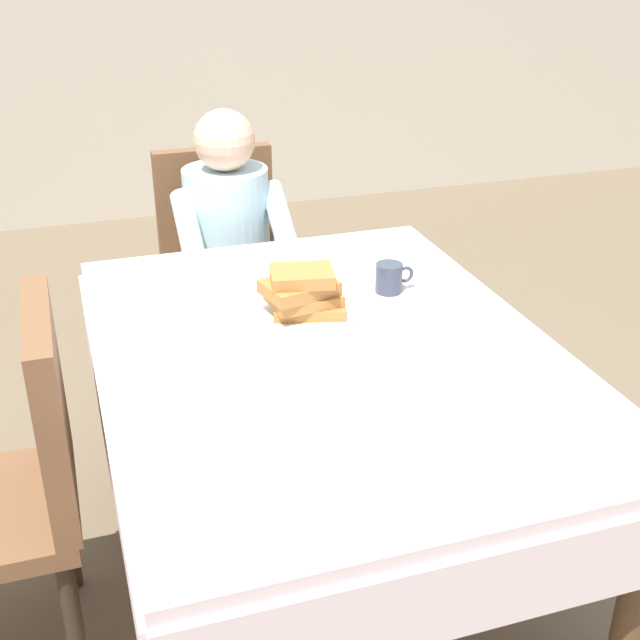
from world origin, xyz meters
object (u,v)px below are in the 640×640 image
object	(u,v)px
syrup_pitcher	(210,296)
fork_left_of_plate	(236,332)
chair_diner	(223,259)
spoon_near_edge	(359,370)
breakfast_stack	(303,292)
chair_left_side	(16,473)
cup_coffee	(390,278)
diner_person	(230,238)
plate_breakfast	(305,317)
dining_table_main	(328,377)
knife_right_of_plate	(375,312)

from	to	relation	value
syrup_pitcher	fork_left_of_plate	world-z (taller)	syrup_pitcher
chair_diner	spoon_near_edge	distance (m)	1.33
breakfast_stack	chair_left_side	bearing A→B (deg)	-167.53
chair_left_side	cup_coffee	distance (m)	1.10
chair_diner	chair_left_side	xyz separation A→B (m)	(-0.74, -1.17, 0.00)
syrup_pitcher	diner_person	bearing A→B (deg)	73.74
diner_person	plate_breakfast	distance (m)	0.86
cup_coffee	fork_left_of_plate	bearing A→B (deg)	-165.78
breakfast_stack	syrup_pitcher	world-z (taller)	breakfast_stack
dining_table_main	fork_left_of_plate	distance (m)	0.26
dining_table_main	cup_coffee	world-z (taller)	cup_coffee
fork_left_of_plate	chair_diner	bearing A→B (deg)	-11.63
syrup_pitcher	breakfast_stack	bearing A→B (deg)	-32.08
diner_person	spoon_near_edge	bearing A→B (deg)	92.78
fork_left_of_plate	breakfast_stack	bearing A→B (deg)	-83.62
chair_left_side	plate_breakfast	bearing A→B (deg)	-78.13
chair_left_side	syrup_pitcher	xyz separation A→B (m)	(0.54, 0.31, 0.25)
chair_left_side	diner_person	bearing A→B (deg)	-36.26
chair_left_side	plate_breakfast	xyz separation A→B (m)	(0.76, 0.16, 0.22)
chair_left_side	spoon_near_edge	size ratio (longest dim) A/B	6.20
plate_breakfast	cup_coffee	xyz separation A→B (m)	(0.28, 0.10, 0.03)
chair_left_side	syrup_pitcher	bearing A→B (deg)	-60.38
chair_diner	diner_person	xyz separation A→B (m)	(-0.00, -0.16, 0.14)
breakfast_stack	spoon_near_edge	bearing A→B (deg)	-82.16
spoon_near_edge	knife_right_of_plate	bearing A→B (deg)	72.60
chair_left_side	plate_breakfast	size ratio (longest dim) A/B	3.32
chair_diner	diner_person	size ratio (longest dim) A/B	0.83
cup_coffee	syrup_pitcher	world-z (taller)	cup_coffee
knife_right_of_plate	plate_breakfast	bearing A→B (deg)	90.58
cup_coffee	spoon_near_edge	world-z (taller)	cup_coffee
dining_table_main	diner_person	size ratio (longest dim) A/B	1.36
cup_coffee	fork_left_of_plate	size ratio (longest dim) A/B	0.63
breakfast_stack	syrup_pitcher	distance (m)	0.26
chair_left_side	chair_diner	bearing A→B (deg)	-32.44
fork_left_of_plate	spoon_near_edge	world-z (taller)	same
fork_left_of_plate	diner_person	bearing A→B (deg)	-13.30
chair_left_side	dining_table_main	bearing A→B (deg)	-90.00
chair_left_side	breakfast_stack	world-z (taller)	chair_left_side
dining_table_main	plate_breakfast	bearing A→B (deg)	93.94
chair_left_side	plate_breakfast	distance (m)	0.81
dining_table_main	chair_left_side	world-z (taller)	chair_left_side
chair_diner	cup_coffee	size ratio (longest dim) A/B	8.23
diner_person	chair_left_side	distance (m)	1.26
cup_coffee	knife_right_of_plate	world-z (taller)	cup_coffee
plate_breakfast	breakfast_stack	xyz separation A→B (m)	(-0.00, 0.01, 0.07)
diner_person	cup_coffee	xyz separation A→B (m)	(0.30, -0.75, 0.11)
chair_diner	plate_breakfast	xyz separation A→B (m)	(0.02, -1.01, 0.22)
breakfast_stack	spoon_near_edge	world-z (taller)	breakfast_stack
chair_diner	breakfast_stack	bearing A→B (deg)	90.76
diner_person	syrup_pitcher	bearing A→B (deg)	73.74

